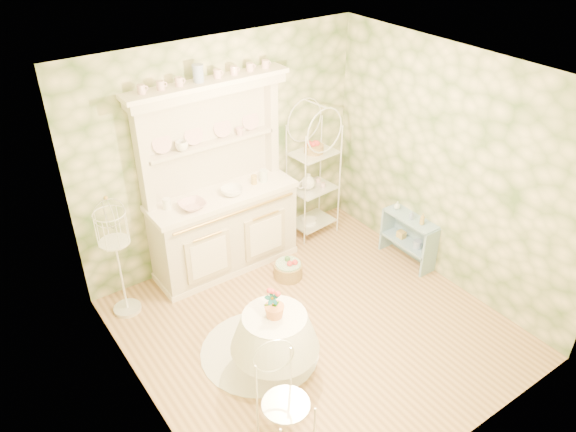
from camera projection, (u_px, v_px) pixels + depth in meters
floor at (315, 328)px, 5.95m from camera, size 3.60×3.60×0.00m
ceiling at (324, 80)px, 4.53m from camera, size 3.60×3.60×0.00m
wall_left at (136, 292)px, 4.36m from camera, size 3.60×3.60×0.00m
wall_right at (449, 170)px, 6.13m from camera, size 3.60×3.60×0.00m
wall_back at (223, 153)px, 6.49m from camera, size 3.60×3.60×0.00m
wall_front at (474, 331)px, 3.99m from camera, size 3.60×3.60×0.00m
kitchen_dresser at (221, 183)px, 6.31m from camera, size 1.87×0.61×2.29m
bakers_rack at (313, 173)px, 7.10m from camera, size 0.58×0.44×1.75m
side_shelf at (408, 239)px, 6.85m from camera, size 0.32×0.72×0.60m
round_table at (275, 342)px, 5.23m from camera, size 0.86×0.86×0.79m
cafe_chair at (286, 400)px, 4.52m from camera, size 0.57×0.57×1.01m
birdcage_stand at (118, 260)px, 5.85m from camera, size 0.36×0.36×1.36m
floor_basket at (288, 268)px, 6.65m from camera, size 0.38×0.38×0.24m
lace_rug at (260, 351)px, 5.67m from camera, size 1.53×1.53×0.01m
bowl_floral at (192, 207)px, 6.10m from camera, size 0.29×0.29×0.07m
bowl_white at (232, 194)px, 6.36m from camera, size 0.27×0.27×0.08m
cup_left at (182, 148)px, 6.00m from camera, size 0.15×0.15×0.11m
cup_right at (240, 132)px, 6.35m from camera, size 0.11×0.11×0.09m
potted_geranium at (272, 305)px, 4.99m from camera, size 0.16×0.12×0.27m
bottle_amber at (422, 219)px, 6.52m from camera, size 0.07×0.07×0.15m
bottle_blue at (412, 216)px, 6.64m from camera, size 0.05×0.05×0.10m
bottle_glass at (397, 207)px, 6.84m from camera, size 0.10×0.10×0.10m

